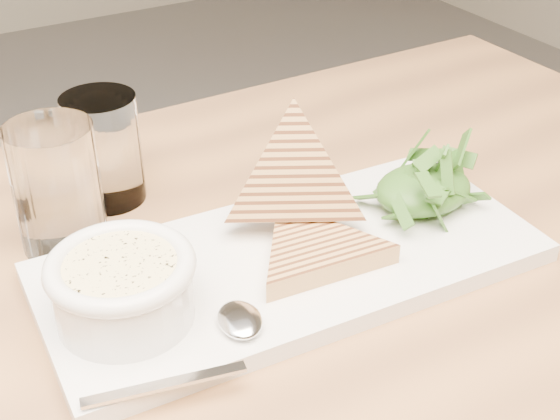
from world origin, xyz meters
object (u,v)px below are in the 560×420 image
platter (292,262)px  soup_bowl (124,296)px  glass_far (104,149)px  glass_near (57,187)px  table_top (215,389)px

platter → soup_bowl: soup_bowl is taller
soup_bowl → glass_far: (0.06, 0.20, 0.02)m
platter → glass_near: 0.21m
platter → soup_bowl: 0.15m
soup_bowl → glass_far: glass_far is taller
glass_far → platter: bearing=-64.1°
table_top → platter: bearing=33.7°
table_top → platter: platter is taller
soup_bowl → glass_far: 0.21m
glass_near → glass_far: (0.06, 0.05, -0.00)m
table_top → platter: (0.11, 0.07, 0.03)m
table_top → glass_near: bearing=101.5°
platter → glass_near: (-0.15, 0.14, 0.05)m
table_top → glass_near: glass_near is taller
table_top → glass_near: size_ratio=11.12×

